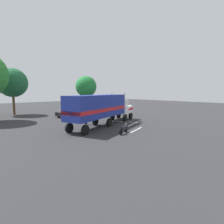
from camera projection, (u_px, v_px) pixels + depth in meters
ground_plane at (123, 120)px, 29.30m from camera, size 120.00×120.00×0.00m
lane_stripe_near at (133, 124)px, 25.71m from camera, size 4.14×1.79×0.01m
lane_stripe_mid at (135, 130)px, 21.35m from camera, size 4.20×1.61×0.01m
semi_truck at (103, 107)px, 23.99m from camera, size 14.12×7.33×4.50m
person_bystander at (86, 118)px, 25.25m from camera, size 0.34×0.45×1.63m
parked_car at (69, 112)px, 32.71m from camera, size 4.63×2.46×1.57m
motorcycle at (124, 129)px, 19.77m from camera, size 2.00×0.86×1.12m
tree_left at (86, 87)px, 45.78m from camera, size 5.33×5.33×8.52m
tree_right at (12, 83)px, 34.84m from camera, size 5.61×5.61×9.10m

